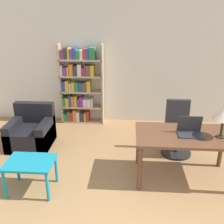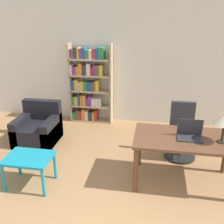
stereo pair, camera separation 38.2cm
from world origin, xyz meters
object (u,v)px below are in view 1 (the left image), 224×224
armchair (31,133)px  bookshelf (79,86)px  desk (185,140)px  side_table_blue (30,166)px  laptop (190,130)px  table_lamp (224,114)px  office_chair (177,131)px

armchair → bookshelf: (0.74, 1.23, 0.63)m
desk → bookshelf: size_ratio=0.82×
desk → side_table_blue: 2.31m
side_table_blue → armchair: armchair is taller
desk → side_table_blue: size_ratio=2.21×
side_table_blue → bookshelf: 2.65m
laptop → table_lamp: (0.43, -0.07, 0.30)m
laptop → armchair: laptop is taller
table_lamp → bookshelf: bookshelf is taller
table_lamp → side_table_blue: (-2.73, -0.42, -0.70)m
armchair → desk: bearing=-18.1°
desk → office_chair: bearing=88.2°
laptop → armchair: size_ratio=0.45×
office_chair → bookshelf: 2.47m
laptop → table_lamp: bearing=-9.2°
side_table_blue → laptop: bearing=12.0°
desk → laptop: (0.05, 0.01, 0.16)m
laptop → table_lamp: size_ratio=0.80×
side_table_blue → armchair: size_ratio=0.85×
table_lamp → side_table_blue: size_ratio=0.66×
laptop → office_chair: 0.88m
laptop → office_chair: bearing=91.9°
table_lamp → laptop: bearing=170.8°
desk → armchair: 2.92m
desk → table_lamp: bearing=-6.9°
office_chair → bookshelf: (-2.04, 1.32, 0.45)m
office_chair → desk: bearing=-91.8°
table_lamp → armchair: (-3.23, 0.96, -0.85)m
desk → armchair: size_ratio=1.89×
office_chair → side_table_blue: (-2.28, -1.29, -0.02)m
armchair → bookshelf: bearing=59.0°
desk → office_chair: (0.03, 0.81, -0.21)m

